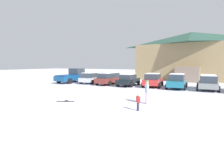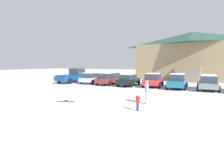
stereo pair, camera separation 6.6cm
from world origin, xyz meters
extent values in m
plane|color=silver|center=(0.00, 0.00, 0.00)|extent=(160.00, 160.00, 0.00)
cube|color=#957F56|center=(4.83, 27.65, 3.15)|extent=(18.43, 9.53, 6.29)
pyramid|color=#25493A|center=(4.83, 27.65, 7.45)|extent=(19.05, 10.14, 2.31)
cube|color=gray|center=(4.67, 22.27, 1.20)|extent=(3.65, 1.91, 2.40)
cube|color=silver|center=(-7.82, 13.76, 0.61)|extent=(2.03, 4.26, 0.58)
cube|color=#2D3842|center=(-7.82, 13.68, 1.22)|extent=(1.76, 3.25, 0.64)
cube|color=white|center=(-7.82, 13.68, 1.57)|extent=(1.64, 3.09, 0.06)
cylinder|color=black|center=(-8.86, 14.99, 0.32)|extent=(0.26, 0.65, 0.64)
cylinder|color=black|center=(-6.94, 15.11, 0.32)|extent=(0.26, 0.65, 0.64)
cylinder|color=black|center=(-8.70, 12.42, 0.32)|extent=(0.26, 0.65, 0.64)
cylinder|color=black|center=(-6.79, 12.53, 0.32)|extent=(0.26, 0.65, 0.64)
cube|color=maroon|center=(-4.84, 13.72, 0.64)|extent=(1.96, 4.85, 0.64)
cube|color=#2D3842|center=(-4.84, 13.62, 1.27)|extent=(1.71, 3.69, 0.63)
cube|color=white|center=(-4.84, 13.62, 1.62)|extent=(1.59, 3.50, 0.06)
cylinder|color=black|center=(-5.78, 15.23, 0.32)|extent=(0.24, 0.65, 0.64)
cylinder|color=black|center=(-3.81, 15.18, 0.32)|extent=(0.24, 0.65, 0.64)
cylinder|color=black|center=(-5.86, 12.26, 0.32)|extent=(0.24, 0.65, 0.64)
cylinder|color=black|center=(-3.90, 12.20, 0.32)|extent=(0.24, 0.65, 0.64)
cube|color=black|center=(-1.82, 13.49, 0.61)|extent=(1.77, 4.39, 0.58)
cube|color=#2D3842|center=(-1.82, 13.27, 1.20)|extent=(1.54, 2.29, 0.59)
cube|color=white|center=(-1.82, 13.27, 1.53)|extent=(1.44, 2.18, 0.06)
cylinder|color=black|center=(-2.73, 14.85, 0.32)|extent=(0.23, 0.64, 0.64)
cylinder|color=black|center=(-0.87, 14.83, 0.32)|extent=(0.23, 0.64, 0.64)
cylinder|color=black|center=(-2.77, 12.14, 0.32)|extent=(0.23, 0.64, 0.64)
cylinder|color=black|center=(-0.90, 12.12, 0.32)|extent=(0.23, 0.64, 0.64)
cube|color=red|center=(1.26, 13.99, 0.65)|extent=(2.10, 4.32, 0.65)
cube|color=#2D3842|center=(1.27, 13.78, 1.30)|extent=(1.76, 2.29, 0.66)
cube|color=white|center=(1.27, 13.78, 1.66)|extent=(1.64, 2.17, 0.06)
cylinder|color=black|center=(0.19, 15.23, 0.32)|extent=(0.26, 0.65, 0.64)
cylinder|color=black|center=(2.17, 15.35, 0.32)|extent=(0.26, 0.65, 0.64)
cylinder|color=black|center=(0.35, 12.62, 0.32)|extent=(0.26, 0.65, 0.64)
cylinder|color=black|center=(2.33, 12.75, 0.32)|extent=(0.26, 0.65, 0.64)
cube|color=#1D6C85|center=(4.15, 13.64, 0.64)|extent=(1.83, 4.41, 0.64)
cube|color=#2D3842|center=(4.15, 13.42, 1.31)|extent=(1.59, 2.30, 0.71)
cube|color=white|center=(4.15, 13.42, 1.70)|extent=(1.48, 2.18, 0.06)
cylinder|color=black|center=(3.18, 14.99, 0.32)|extent=(0.23, 0.64, 0.64)
cylinder|color=black|center=(5.10, 15.01, 0.32)|extent=(0.23, 0.64, 0.64)
cylinder|color=black|center=(3.20, 12.27, 0.32)|extent=(0.23, 0.64, 0.64)
cylinder|color=black|center=(5.12, 12.29, 0.32)|extent=(0.23, 0.64, 0.64)
cube|color=gray|center=(7.31, 13.86, 0.60)|extent=(1.81, 4.40, 0.56)
cube|color=#2D3842|center=(7.31, 13.78, 1.24)|extent=(1.59, 3.35, 0.71)
cube|color=white|center=(7.31, 13.78, 1.62)|extent=(1.48, 3.18, 0.06)
cylinder|color=black|center=(6.35, 15.23, 0.32)|extent=(0.22, 0.64, 0.64)
cylinder|color=black|center=(8.28, 15.22, 0.32)|extent=(0.22, 0.64, 0.64)
cylinder|color=black|center=(6.34, 12.50, 0.32)|extent=(0.22, 0.64, 0.64)
cylinder|color=black|center=(8.27, 12.50, 0.32)|extent=(0.22, 0.64, 0.64)
cube|color=navy|center=(-11.16, 13.49, 0.75)|extent=(2.17, 5.72, 0.70)
cube|color=#2D3842|center=(-11.13, 14.62, 1.62)|extent=(1.90, 1.87, 1.05)
cube|color=navy|center=(-11.19, 12.50, 1.16)|extent=(2.09, 3.17, 0.12)
cylinder|color=black|center=(-12.20, 15.22, 0.40)|extent=(0.28, 0.81, 0.80)
cylinder|color=black|center=(-10.02, 15.16, 0.40)|extent=(0.28, 0.81, 0.80)
cylinder|color=black|center=(-12.30, 11.82, 0.40)|extent=(0.28, 0.81, 0.80)
cylinder|color=black|center=(-10.11, 11.76, 0.40)|extent=(0.28, 0.81, 0.80)
cylinder|color=#3A3A57|center=(3.19, 2.17, 0.26)|extent=(0.09, 0.09, 0.51)
cylinder|color=#3A3A57|center=(3.28, 2.10, 0.26)|extent=(0.09, 0.09, 0.51)
cube|color=red|center=(3.24, 2.13, 0.70)|extent=(0.29, 0.28, 0.36)
cylinder|color=red|center=(3.11, 2.23, 0.71)|extent=(0.07, 0.07, 0.35)
cylinder|color=red|center=(3.36, 2.03, 0.71)|extent=(0.07, 0.07, 0.35)
sphere|color=tan|center=(3.24, 2.13, 0.94)|extent=(0.13, 0.13, 0.13)
cylinder|color=beige|center=(3.24, 2.13, 1.02)|extent=(0.13, 0.13, 0.06)
cylinder|color=#E0A8CF|center=(3.16, 4.30, 0.41)|extent=(0.15, 0.15, 0.82)
cylinder|color=#E0A8CF|center=(3.22, 4.13, 0.41)|extent=(0.15, 0.15, 0.82)
cube|color=#9FC1D1|center=(3.19, 4.21, 1.11)|extent=(0.36, 0.46, 0.58)
cylinder|color=#9FC1D1|center=(3.10, 4.45, 1.12)|extent=(0.11, 0.11, 0.55)
cylinder|color=#9FC1D1|center=(3.27, 3.97, 1.12)|extent=(0.11, 0.11, 0.55)
sphere|color=tan|center=(3.19, 4.21, 1.50)|extent=(0.21, 0.21, 0.21)
cylinder|color=#389653|center=(3.19, 4.21, 1.62)|extent=(0.20, 0.20, 0.10)
cube|color=#292021|center=(-2.45, 2.09, 0.01)|extent=(1.26, 0.67, 0.02)
cube|color=black|center=(-2.40, 2.11, 0.05)|extent=(0.22, 0.16, 0.06)
cube|color=#292021|center=(-2.53, 2.27, 0.01)|extent=(1.26, 0.67, 0.02)
cube|color=black|center=(-2.49, 2.29, 0.05)|extent=(0.22, 0.16, 0.06)
camera|label=1|loc=(6.47, -7.80, 2.80)|focal=28.00mm
camera|label=2|loc=(6.52, -7.77, 2.80)|focal=28.00mm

